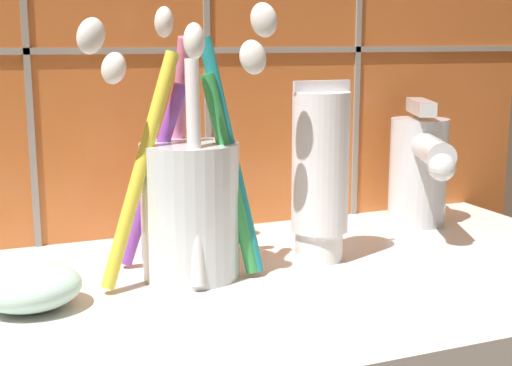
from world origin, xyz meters
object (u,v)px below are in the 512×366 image
Objects in this scene: toothbrush_cup at (189,195)px; sink_faucet at (420,166)px; toothpaste_tube at (320,173)px; soap_bar at (30,286)px.

toothbrush_cup reaches higher than sink_faucet.
sink_faucet is (12.35, 5.32, -1.19)cm from toothpaste_tube.
toothpaste_tube is (9.83, 0.01, 0.79)cm from toothbrush_cup.
soap_bar is (-20.54, -2.11, -5.08)cm from toothpaste_tube.
toothbrush_cup is 9.86cm from toothpaste_tube.
sink_faucet reaches higher than soap_bar.
toothbrush_cup is at bearing -53.60° from sink_faucet.
soap_bar is (-32.89, -7.43, -3.89)cm from sink_faucet.
soap_bar is at bearing -174.15° from toothpaste_tube.
toothbrush_cup is at bearing -179.96° from toothpaste_tube.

